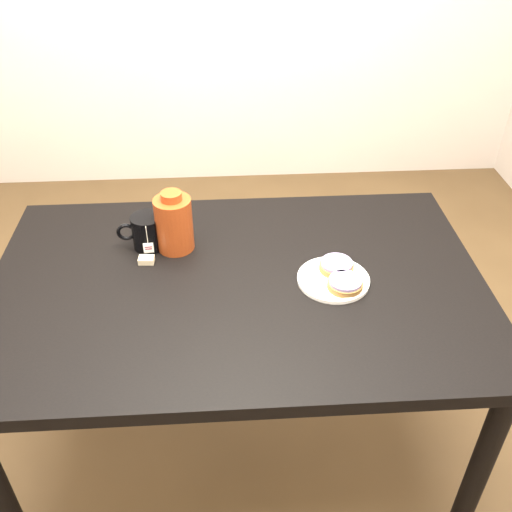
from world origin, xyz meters
name	(u,v)px	position (x,y,z in m)	size (l,w,h in m)	color
ground_plane	(241,442)	(0.00, 0.00, 0.00)	(4.00, 4.00, 0.00)	brown
table	(238,303)	(0.00, 0.00, 0.67)	(1.40, 0.90, 0.75)	black
plate	(333,279)	(0.27, -0.02, 0.76)	(0.20, 0.20, 0.02)	white
bagel_back	(336,266)	(0.28, 0.02, 0.77)	(0.12, 0.12, 0.03)	brown
bagel_front	(345,284)	(0.29, -0.06, 0.77)	(0.11, 0.11, 0.03)	brown
mug	(147,232)	(-0.26, 0.18, 0.80)	(0.14, 0.11, 0.11)	black
teabag_pouch	(146,260)	(-0.26, 0.10, 0.76)	(0.04, 0.03, 0.02)	#C6B793
bagel_package	(174,223)	(-0.18, 0.17, 0.84)	(0.11, 0.11, 0.19)	maroon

